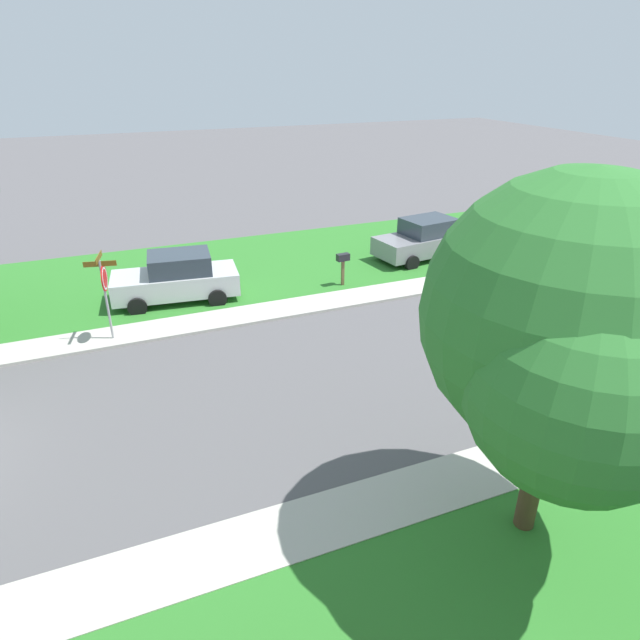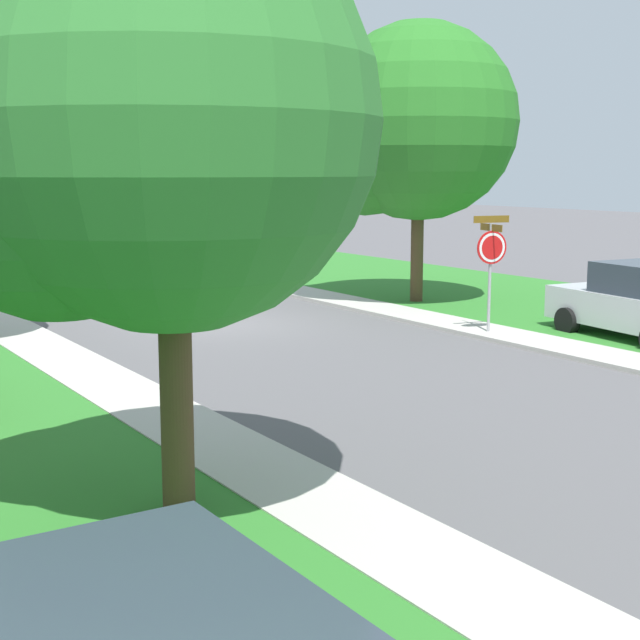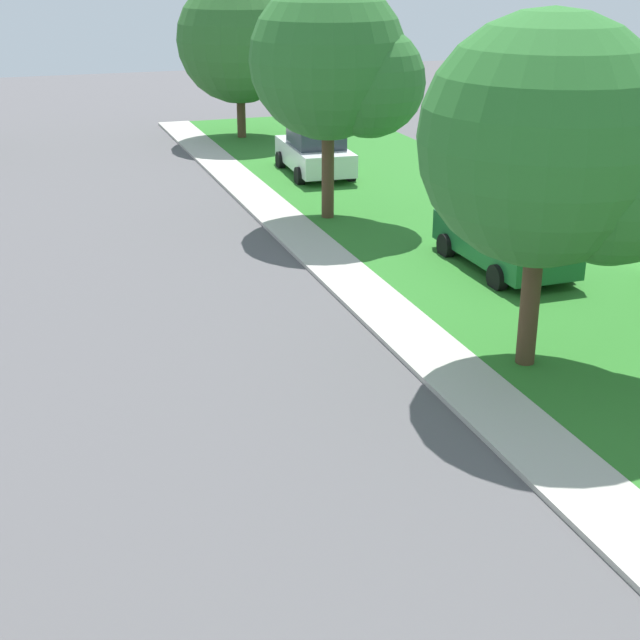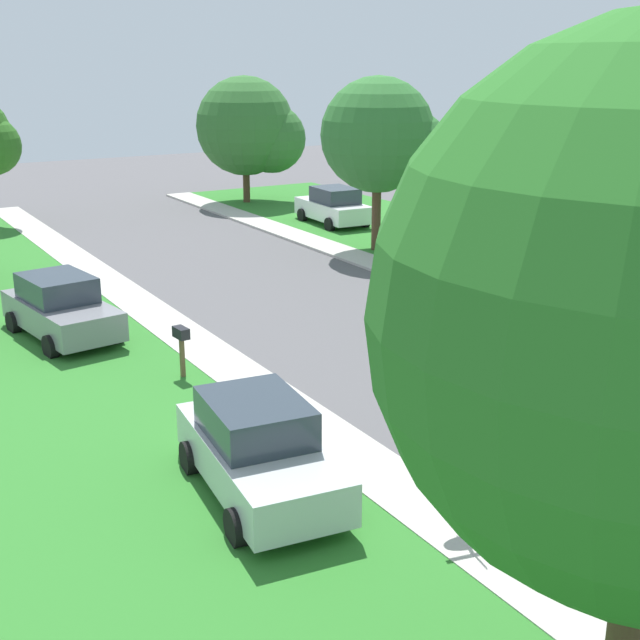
% 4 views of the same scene
% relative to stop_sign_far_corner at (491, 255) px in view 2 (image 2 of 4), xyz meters
% --- Properties ---
extents(ground_plane, '(120.00, 120.00, 0.00)m').
position_rel_stop_sign_far_corner_xyz_m(ground_plane, '(4.53, -4.76, -1.89)').
color(ground_plane, '#565456').
extents(sidewalk_east, '(1.40, 56.00, 0.10)m').
position_rel_stop_sign_far_corner_xyz_m(sidewalk_east, '(9.23, 7.24, -1.84)').
color(sidewalk_east, '#B7B2A8').
rests_on(sidewalk_east, ground).
extents(stop_sign_far_corner, '(0.90, 0.90, 2.77)m').
position_rel_stop_sign_far_corner_xyz_m(stop_sign_far_corner, '(0.00, 0.00, 0.00)').
color(stop_sign_far_corner, '#9E9EA3').
rests_on(stop_sign_far_corner, ground).
extents(tree_across_right, '(4.80, 4.46, 6.54)m').
position_rel_stop_sign_far_corner_xyz_m(tree_across_right, '(10.93, 6.34, 2.27)').
color(tree_across_right, '#4C3823').
rests_on(tree_across_right, ground).
extents(tree_across_left, '(5.92, 5.51, 7.89)m').
position_rel_stop_sign_far_corner_xyz_m(tree_across_left, '(-1.53, -5.20, 3.06)').
color(tree_across_left, '#4C3823').
rests_on(tree_across_left, ground).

